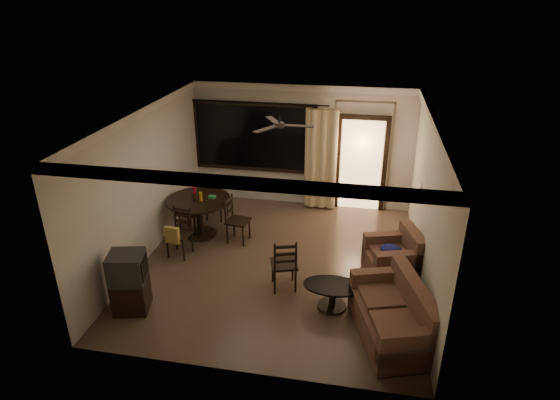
% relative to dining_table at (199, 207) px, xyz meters
% --- Properties ---
extents(ground, '(5.50, 5.50, 0.00)m').
position_rel_dining_table_xyz_m(ground, '(1.81, -0.80, -0.64)').
color(ground, '#7F6651').
rests_on(ground, ground).
extents(room_shell, '(5.50, 6.70, 5.50)m').
position_rel_dining_table_xyz_m(room_shell, '(2.40, 0.98, 1.19)').
color(room_shell, beige).
rests_on(room_shell, ground).
extents(dining_table, '(1.30, 1.30, 1.03)m').
position_rel_dining_table_xyz_m(dining_table, '(0.00, 0.00, 0.00)').
color(dining_table, black).
rests_on(dining_table, ground).
extents(dining_chair_west, '(0.47, 0.47, 0.95)m').
position_rel_dining_table_xyz_m(dining_chair_west, '(-0.23, 0.11, -0.36)').
color(dining_chair_west, black).
rests_on(dining_chair_west, ground).
extents(dining_chair_east, '(0.47, 0.47, 0.95)m').
position_rel_dining_table_xyz_m(dining_chair_east, '(0.83, -0.11, -0.36)').
color(dining_chair_east, black).
rests_on(dining_chair_east, ground).
extents(dining_chair_south, '(0.47, 0.52, 0.95)m').
position_rel_dining_table_xyz_m(dining_chair_south, '(-0.12, -0.85, -0.33)').
color(dining_chair_south, black).
rests_on(dining_chair_south, ground).
extents(dining_chair_north, '(0.47, 0.47, 0.95)m').
position_rel_dining_table_xyz_m(dining_chair_north, '(0.10, 0.78, -0.36)').
color(dining_chair_north, black).
rests_on(dining_chair_north, ground).
extents(tv_cabinet, '(0.62, 0.58, 1.01)m').
position_rel_dining_table_xyz_m(tv_cabinet, '(-0.24, -2.56, -0.13)').
color(tv_cabinet, black).
rests_on(tv_cabinet, ground).
extents(sofa, '(1.29, 1.79, 0.86)m').
position_rel_dining_table_xyz_m(sofa, '(3.83, -2.43, -0.29)').
color(sofa, '#462A20').
rests_on(sofa, ground).
extents(armchair, '(1.08, 1.08, 0.87)m').
position_rel_dining_table_xyz_m(armchair, '(3.89, -0.83, -0.28)').
color(armchair, '#462A20').
rests_on(armchair, ground).
extents(coffee_table, '(0.95, 0.57, 0.42)m').
position_rel_dining_table_xyz_m(coffee_table, '(2.88, -1.91, -0.36)').
color(coffee_table, black).
rests_on(coffee_table, ground).
extents(side_chair, '(0.54, 0.54, 0.98)m').
position_rel_dining_table_xyz_m(side_chair, '(2.03, -1.53, -0.35)').
color(side_chair, black).
rests_on(side_chair, ground).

